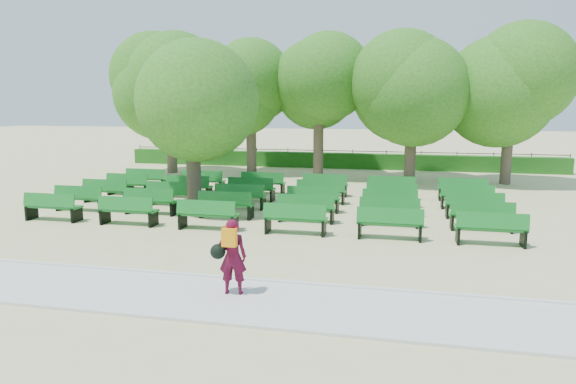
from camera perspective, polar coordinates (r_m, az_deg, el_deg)
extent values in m
plane|color=#C2BB80|center=(17.38, -0.50, -2.97)|extent=(120.00, 120.00, 0.00)
cube|color=silver|center=(10.59, -9.61, -11.52)|extent=(30.00, 2.20, 0.06)
cube|color=silver|center=(11.59, -7.47, -9.45)|extent=(30.00, 0.12, 0.10)
cube|color=#1D5917|center=(30.95, 5.27, 3.51)|extent=(26.00, 0.70, 0.90)
cube|color=#136E21|center=(18.72, -1.27, -0.58)|extent=(1.90, 0.64, 0.06)
cube|color=#136E21|center=(18.46, -1.43, 0.09)|extent=(1.88, 0.27, 0.44)
cylinder|color=brown|center=(19.20, -10.45, 2.68)|extent=(0.53, 0.53, 3.03)
ellipsoid|color=#33731E|center=(19.05, -10.70, 10.58)|extent=(4.09, 4.09, 3.68)
imported|color=#490A20|center=(10.41, -6.18, -7.15)|extent=(0.61, 0.45, 1.55)
cube|color=orange|center=(10.12, -6.54, -5.04)|extent=(0.29, 0.14, 0.36)
sphere|color=black|center=(10.42, -7.80, -6.57)|extent=(0.31, 0.31, 0.31)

